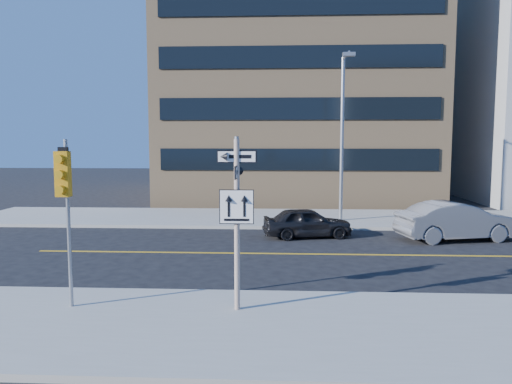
# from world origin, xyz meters

# --- Properties ---
(ground) EXTENTS (120.00, 120.00, 0.00)m
(ground) POSITION_xyz_m (0.00, 0.00, 0.00)
(ground) COLOR black
(ground) RESTS_ON ground
(sign_pole) EXTENTS (0.92, 0.92, 4.06)m
(sign_pole) POSITION_xyz_m (0.00, -2.51, 2.44)
(sign_pole) COLOR white
(sign_pole) RESTS_ON near_sidewalk
(traffic_signal) EXTENTS (0.32, 0.45, 4.00)m
(traffic_signal) POSITION_xyz_m (-4.00, -2.66, 3.03)
(traffic_signal) COLOR gray
(traffic_signal) RESTS_ON near_sidewalk
(parked_car_a) EXTENTS (2.23, 3.99, 1.28)m
(parked_car_a) POSITION_xyz_m (2.14, 7.21, 0.64)
(parked_car_a) COLOR black
(parked_car_a) RESTS_ON ground
(parked_car_b) EXTENTS (2.72, 5.12, 1.60)m
(parked_car_b) POSITION_xyz_m (8.29, 6.88, 0.80)
(parked_car_b) COLOR slate
(parked_car_b) RESTS_ON ground
(streetlight_a) EXTENTS (0.55, 2.25, 8.00)m
(streetlight_a) POSITION_xyz_m (4.00, 10.76, 4.76)
(streetlight_a) COLOR gray
(streetlight_a) RESTS_ON far_sidewalk
(building_brick) EXTENTS (18.00, 18.00, 18.00)m
(building_brick) POSITION_xyz_m (2.00, 25.00, 9.00)
(building_brick) COLOR tan
(building_brick) RESTS_ON ground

